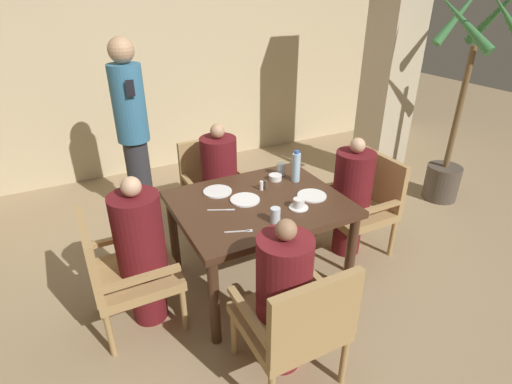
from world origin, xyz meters
TOP-DOWN VIEW (x-y plane):
  - ground_plane at (0.00, 0.00)m, footprint 16.00×16.00m
  - wall_back at (0.00, 2.63)m, footprint 8.00×0.06m
  - pillar_stone at (2.20, 1.08)m, footprint 0.44×0.44m
  - dining_table at (0.00, 0.00)m, footprint 1.21×0.99m
  - chair_left_side at (-1.02, 0.00)m, footprint 0.55×0.54m
  - diner_in_left_chair at (-0.88, 0.00)m, footprint 0.32×0.32m
  - chair_far_side at (0.00, 0.91)m, footprint 0.54×0.55m
  - diner_in_far_chair at (-0.00, 0.77)m, footprint 0.32×0.32m
  - chair_right_side at (1.02, 0.00)m, footprint 0.55×0.54m
  - diner_in_right_chair at (0.88, 0.00)m, footprint 0.32×0.32m
  - chair_near_corner at (-0.24, -0.91)m, footprint 0.54×0.55m
  - diner_in_near_chair at (-0.24, -0.77)m, footprint 0.32×0.32m
  - standing_host at (-0.58, 1.44)m, footprint 0.30×0.33m
  - potted_palm at (2.44, 0.30)m, footprint 0.70×0.70m
  - plate_main_left at (-0.22, 0.27)m, footprint 0.22×0.22m
  - plate_main_right at (-0.09, 0.05)m, footprint 0.22×0.22m
  - plate_dessert_center at (0.38, -0.12)m, footprint 0.22×0.22m
  - teacup_with_saucer at (0.20, -0.22)m, footprint 0.14×0.14m
  - bowl_small at (0.28, 0.26)m, footprint 0.10×0.10m
  - water_bottle at (0.42, 0.17)m, footprint 0.07×0.07m
  - glass_tall_near at (-0.04, -0.31)m, footprint 0.07×0.07m
  - glass_tall_mid at (0.37, 0.31)m, footprint 0.07×0.07m
  - salt_shaker at (0.10, 0.15)m, footprint 0.03×0.03m
  - pepper_shaker at (0.14, 0.15)m, footprint 0.03×0.03m
  - fork_beside_plate at (-0.29, -0.31)m, footprint 0.17×0.08m
  - knife_beside_plate at (-0.29, -0.00)m, footprint 0.18×0.09m

SIDE VIEW (x-z plane):
  - ground_plane at x=0.00m, z-range 0.00..0.00m
  - chair_left_side at x=-1.02m, z-range 0.03..0.88m
  - chair_far_side at x=0.00m, z-range 0.03..0.88m
  - chair_right_side at x=1.02m, z-range 0.03..0.88m
  - chair_near_corner at x=-0.24m, z-range 0.03..0.88m
  - diner_in_near_chair at x=-0.24m, z-range 0.01..1.05m
  - diner_in_right_chair at x=0.88m, z-range 0.01..1.07m
  - diner_in_far_chair at x=0.00m, z-range 0.01..1.10m
  - diner_in_left_chair at x=-0.88m, z-range 0.01..1.11m
  - dining_table at x=0.00m, z-range 0.27..0.99m
  - fork_beside_plate at x=-0.29m, z-range 0.72..0.73m
  - knife_beside_plate at x=-0.29m, z-range 0.72..0.73m
  - plate_main_left at x=-0.22m, z-range 0.72..0.73m
  - plate_main_right at x=-0.09m, z-range 0.72..0.73m
  - plate_dessert_center at x=0.38m, z-range 0.72..0.73m
  - bowl_small at x=0.28m, z-range 0.72..0.76m
  - teacup_with_saucer at x=0.20m, z-range 0.71..0.79m
  - pepper_shaker at x=0.14m, z-range 0.72..0.79m
  - salt_shaker at x=0.10m, z-range 0.72..0.79m
  - glass_tall_near at x=-0.04m, z-range 0.72..0.83m
  - glass_tall_mid at x=0.37m, z-range 0.72..0.83m
  - potted_palm at x=2.44m, z-range -0.28..1.95m
  - water_bottle at x=0.42m, z-range 0.71..0.97m
  - standing_host at x=-0.58m, z-range 0.07..1.81m
  - pillar_stone at x=2.20m, z-range 0.00..2.70m
  - wall_back at x=0.00m, z-range 0.00..2.80m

